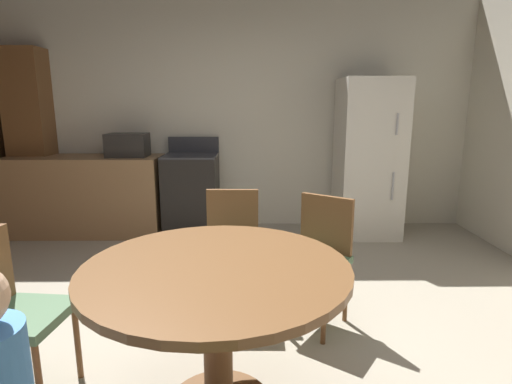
% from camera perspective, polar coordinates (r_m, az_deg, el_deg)
% --- Properties ---
extents(ground_plane, '(14.00, 14.00, 0.00)m').
position_cam_1_polar(ground_plane, '(2.58, -4.62, -22.77)').
color(ground_plane, '#A89E89').
extents(wall_back, '(5.84, 0.12, 2.70)m').
position_cam_1_polar(wall_back, '(5.00, -2.55, 10.72)').
color(wall_back, silver).
rests_on(wall_back, ground).
extents(kitchen_counter, '(1.74, 0.60, 0.90)m').
position_cam_1_polar(kitchen_counter, '(5.08, -22.73, -0.43)').
color(kitchen_counter, '#9E754C').
rests_on(kitchen_counter, ground).
extents(pantry_column, '(0.44, 0.36, 2.10)m').
position_cam_1_polar(pantry_column, '(5.44, -28.92, 6.18)').
color(pantry_column, brown).
rests_on(pantry_column, ground).
extents(oven_range, '(0.60, 0.60, 1.10)m').
position_cam_1_polar(oven_range, '(4.76, -9.01, -0.22)').
color(oven_range, black).
rests_on(oven_range, ground).
extents(refrigerator, '(0.68, 0.68, 1.76)m').
position_cam_1_polar(refrigerator, '(4.77, 15.50, 4.55)').
color(refrigerator, silver).
rests_on(refrigerator, ground).
extents(microwave, '(0.44, 0.32, 0.26)m').
position_cam_1_polar(microwave, '(4.82, -17.58, 6.31)').
color(microwave, '#2D2B28').
rests_on(microwave, kitchen_counter).
extents(dining_table, '(1.24, 1.24, 0.76)m').
position_cam_1_polar(dining_table, '(1.96, -5.53, -14.36)').
color(dining_table, brown).
rests_on(dining_table, ground).
extents(chair_west, '(0.44, 0.44, 0.87)m').
position_cam_1_polar(chair_west, '(2.41, -31.46, -13.59)').
color(chair_west, brown).
rests_on(chair_west, ground).
extents(chair_northeast, '(0.56, 0.56, 0.87)m').
position_cam_1_polar(chair_northeast, '(2.80, 8.71, -8.33)').
color(chair_northeast, brown).
rests_on(chair_northeast, ground).
extents(chair_north, '(0.41, 0.41, 0.87)m').
position_cam_1_polar(chair_north, '(2.96, -3.40, -7.10)').
color(chair_north, brown).
rests_on(chair_north, ground).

